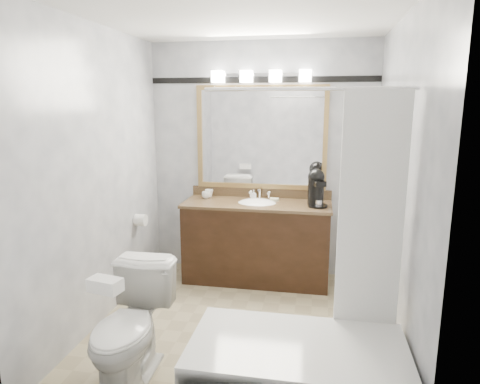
{
  "coord_description": "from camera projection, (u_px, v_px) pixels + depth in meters",
  "views": [
    {
      "loc": [
        0.61,
        -3.26,
        1.87
      ],
      "look_at": [
        -0.06,
        0.35,
        1.1
      ],
      "focal_mm": 32.0,
      "sensor_mm": 36.0,
      "label": 1
    }
  ],
  "objects": [
    {
      "name": "toilet",
      "position": [
        130.0,
        328.0,
        2.85
      ],
      "size": [
        0.46,
        0.78,
        0.79
      ],
      "primitive_type": "imported",
      "rotation": [
        0.0,
        0.0,
        0.02
      ],
      "color": "white",
      "rests_on": "ground"
    },
    {
      "name": "cup_left",
      "position": [
        206.0,
        195.0,
        4.63
      ],
      "size": [
        0.12,
        0.12,
        0.07
      ],
      "primitive_type": "imported",
      "rotation": [
        0.0,
        0.0,
        0.37
      ],
      "color": "white",
      "rests_on": "vanity"
    },
    {
      "name": "soap_bar",
      "position": [
        274.0,
        199.0,
        4.52
      ],
      "size": [
        0.09,
        0.06,
        0.03
      ],
      "primitive_type": "cube",
      "rotation": [
        0.0,
        0.0,
        -0.05
      ],
      "color": "beige",
      "rests_on": "vanity"
    },
    {
      "name": "vanity",
      "position": [
        257.0,
        240.0,
        4.52
      ],
      "size": [
        1.53,
        0.58,
        0.97
      ],
      "color": "black",
      "rests_on": "ground"
    },
    {
      "name": "soap_bottle_a",
      "position": [
        254.0,
        195.0,
        4.57
      ],
      "size": [
        0.06,
        0.06,
        0.1
      ],
      "primitive_type": "imported",
      "rotation": [
        0.0,
        0.0,
        0.44
      ],
      "color": "white",
      "rests_on": "vanity"
    },
    {
      "name": "mirror",
      "position": [
        261.0,
        138.0,
        4.56
      ],
      "size": [
        1.4,
        0.04,
        1.1
      ],
      "color": "#AB874D",
      "rests_on": "room"
    },
    {
      "name": "vanity_light_bar",
      "position": [
        261.0,
        76.0,
        4.38
      ],
      "size": [
        1.02,
        0.14,
        0.12
      ],
      "color": "silver",
      "rests_on": "room"
    },
    {
      "name": "bathtub",
      "position": [
        301.0,
        368.0,
        2.61
      ],
      "size": [
        1.3,
        0.75,
        1.96
      ],
      "color": "white",
      "rests_on": "ground"
    },
    {
      "name": "cup_right",
      "position": [
        209.0,
        193.0,
        4.69
      ],
      "size": [
        0.12,
        0.12,
        0.08
      ],
      "primitive_type": "imported",
      "rotation": [
        0.0,
        0.0,
        -0.43
      ],
      "color": "white",
      "rests_on": "vanity"
    },
    {
      "name": "tissue_box",
      "position": [
        105.0,
        285.0,
        2.49
      ],
      "size": [
        0.21,
        0.14,
        0.08
      ],
      "primitive_type": "cube",
      "rotation": [
        0.0,
        0.0,
        -0.2
      ],
      "color": "white",
      "rests_on": "toilet"
    },
    {
      "name": "coffee_maker",
      "position": [
        316.0,
        187.0,
        4.27
      ],
      "size": [
        0.2,
        0.24,
        0.37
      ],
      "rotation": [
        0.0,
        0.0,
        0.38
      ],
      "color": "black",
      "rests_on": "vanity"
    },
    {
      "name": "tp_roll",
      "position": [
        141.0,
        220.0,
        4.33
      ],
      "size": [
        0.11,
        0.12,
        0.12
      ],
      "primitive_type": "cylinder",
      "rotation": [
        0.0,
        1.57,
        0.0
      ],
      "color": "white",
      "rests_on": "room"
    },
    {
      "name": "accent_stripe",
      "position": [
        262.0,
        80.0,
        4.45
      ],
      "size": [
        2.4,
        0.01,
        0.06
      ],
      "primitive_type": "cube",
      "color": "black",
      "rests_on": "room"
    },
    {
      "name": "room",
      "position": [
        239.0,
        182.0,
        3.38
      ],
      "size": [
        2.42,
        2.62,
        2.52
      ],
      "color": "tan",
      "rests_on": "ground"
    }
  ]
}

